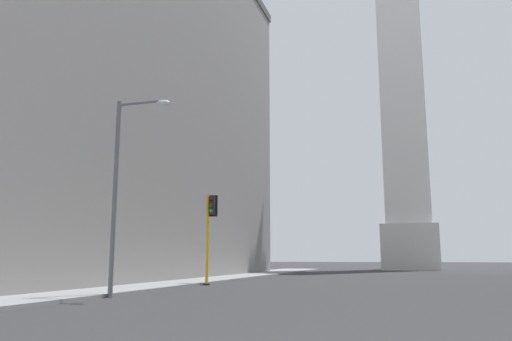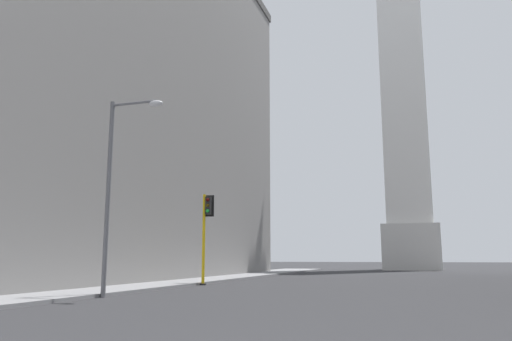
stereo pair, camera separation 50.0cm
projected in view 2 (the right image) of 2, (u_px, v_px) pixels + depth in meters
sidewalk_left at (154, 284)px, 29.78m from camera, size 5.00×82.53×0.15m
building_left at (16, 80)px, 39.70m from camera, size 28.10×50.10×31.17m
obelisk at (400, 42)px, 72.41m from camera, size 7.40×7.40×68.00m
traffic_light_mid_left at (206, 225)px, 30.49m from camera, size 0.76×0.52×5.48m
street_lamp at (117, 175)px, 21.30m from camera, size 2.56×0.36×8.39m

